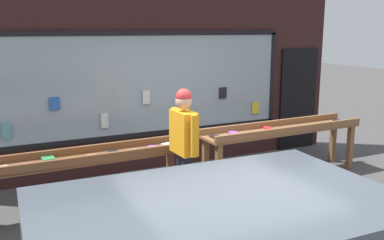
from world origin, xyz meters
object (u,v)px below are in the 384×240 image
object	(u,v)px
display_table_left	(84,163)
small_dog	(224,193)
display_table_right	(283,133)
person_browsing	(184,140)

from	to	relation	value
display_table_left	small_dog	size ratio (longest dim) A/B	5.19
display_table_right	small_dog	bearing A→B (deg)	-151.98
display_table_left	person_browsing	distance (m)	1.41
display_table_right	display_table_left	bearing A→B (deg)	179.98
display_table_left	display_table_right	distance (m)	3.36
small_dog	display_table_left	bearing A→B (deg)	85.12
display_table_right	person_browsing	size ratio (longest dim) A/B	1.73
display_table_right	small_dog	world-z (taller)	display_table_right
person_browsing	display_table_left	bearing A→B (deg)	63.58
person_browsing	display_table_right	bearing A→B (deg)	-77.48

